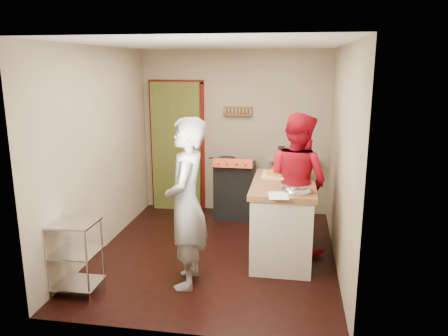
{
  "coord_description": "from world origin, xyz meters",
  "views": [
    {
      "loc": [
        0.95,
        -5.13,
        2.38
      ],
      "look_at": [
        0.11,
        0.0,
        1.13
      ],
      "focal_mm": 35.0,
      "sensor_mm": 36.0,
      "label": 1
    }
  ],
  "objects_px": {
    "wire_shelving": "(75,254)",
    "person_stripe": "(186,204)",
    "stove": "(235,189)",
    "island": "(283,218)",
    "person_red": "(297,182)"
  },
  "relations": [
    {
      "from": "stove",
      "to": "wire_shelving",
      "type": "bearing_deg",
      "value": -116.85
    },
    {
      "from": "stove",
      "to": "island",
      "type": "xyz_separation_m",
      "value": [
        0.79,
        -1.38,
        0.06
      ]
    },
    {
      "from": "island",
      "to": "person_red",
      "type": "xyz_separation_m",
      "value": [
        0.16,
        0.29,
        0.39
      ]
    },
    {
      "from": "wire_shelving",
      "to": "person_stripe",
      "type": "bearing_deg",
      "value": 18.56
    },
    {
      "from": "wire_shelving",
      "to": "island",
      "type": "distance_m",
      "value": 2.46
    },
    {
      "from": "island",
      "to": "person_stripe",
      "type": "height_order",
      "value": "person_stripe"
    },
    {
      "from": "stove",
      "to": "person_red",
      "type": "relative_size",
      "value": 0.56
    },
    {
      "from": "person_red",
      "to": "island",
      "type": "bearing_deg",
      "value": 99.81
    },
    {
      "from": "person_red",
      "to": "wire_shelving",
      "type": "bearing_deg",
      "value": 71.91
    },
    {
      "from": "stove",
      "to": "wire_shelving",
      "type": "height_order",
      "value": "stove"
    },
    {
      "from": "island",
      "to": "person_red",
      "type": "bearing_deg",
      "value": 61.9
    },
    {
      "from": "stove",
      "to": "person_red",
      "type": "height_order",
      "value": "person_red"
    },
    {
      "from": "wire_shelving",
      "to": "person_red",
      "type": "distance_m",
      "value": 2.79
    },
    {
      "from": "wire_shelving",
      "to": "person_red",
      "type": "xyz_separation_m",
      "value": [
        2.28,
        1.54,
        0.46
      ]
    },
    {
      "from": "stove",
      "to": "person_stripe",
      "type": "bearing_deg",
      "value": -95.38
    }
  ]
}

